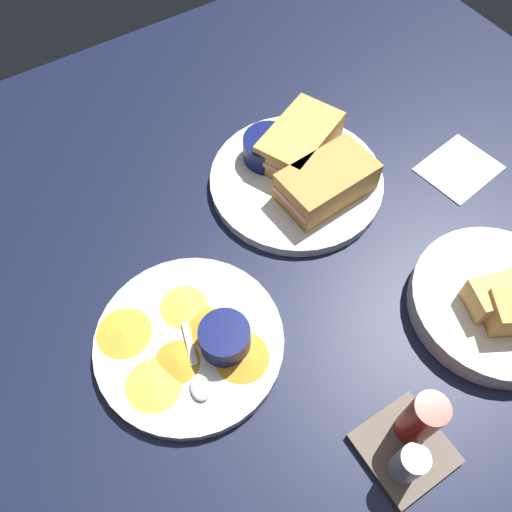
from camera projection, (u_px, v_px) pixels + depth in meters
The scene contains 13 objects.
ground_plane at pixel (321, 242), 72.23cm from camera, with size 110.00×110.00×3.00cm, color black.
plate_sandwich_main at pixel (296, 181), 75.04cm from camera, with size 25.06×25.06×1.60cm, color silver.
sandwich_half_near at pixel (327, 182), 70.87cm from camera, with size 13.69×8.43×4.80cm.
sandwich_half_far at pixel (299, 141), 74.78cm from camera, with size 14.96×12.20×4.80cm.
ramekin_dark_sauce at pixel (269, 147), 74.75cm from camera, with size 7.46×7.46×3.64cm.
spoon_by_dark_ramekin at pixel (294, 179), 73.76cm from camera, with size 2.56×9.95×0.80cm.
plate_chips_companion at pixel (190, 342), 62.04cm from camera, with size 22.74×22.74×1.60cm, color silver.
ramekin_light_gravy at pixel (225, 337), 59.39cm from camera, with size 6.01×6.01×3.65cm.
spoon_by_gravy_ramekin at pixel (198, 377), 58.61cm from camera, with size 4.24×9.87×0.80cm.
plantain_chip_scatter at pixel (179, 345), 60.70cm from camera, with size 18.23×18.16×0.60cm.
bread_basket_rear at pixel (496, 303), 63.43cm from camera, with size 20.96×20.96×7.20cm.
condiment_caddy at pixel (413, 439), 53.68cm from camera, with size 9.00×9.00×9.50cm.
paper_napkin_folded at pixel (459, 168), 77.11cm from camera, with size 11.00×9.00×0.40cm, color white.
Camera 1 is at (28.88, 28.15, 59.14)cm, focal length 36.23 mm.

